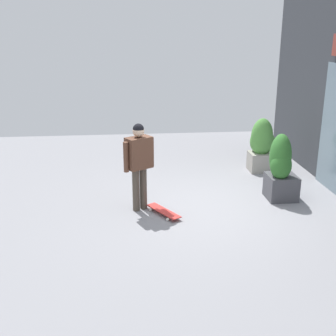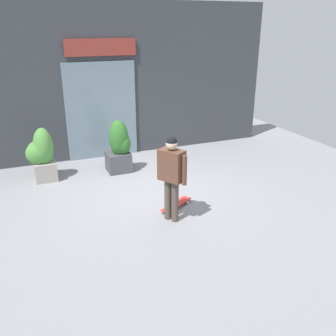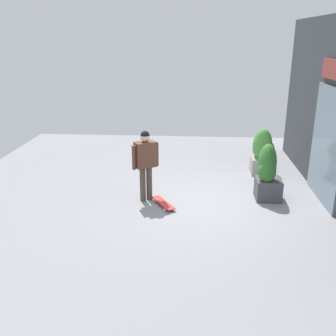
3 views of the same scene
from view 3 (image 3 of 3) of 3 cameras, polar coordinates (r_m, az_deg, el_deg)
ground_plane at (r=8.54m, az=4.69°, el=-5.26°), size 12.00×12.00×0.00m
skateboarder at (r=8.33m, az=-3.40°, el=1.39°), size 0.46×0.55×1.61m
skateboard at (r=8.37m, az=-0.72°, el=-5.27°), size 0.79×0.59×0.08m
planter_box_left at (r=10.46m, az=13.94°, el=2.60°), size 0.63×0.60×1.25m
planter_box_right at (r=8.77m, az=14.73°, el=-0.94°), size 0.58×0.56×1.31m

